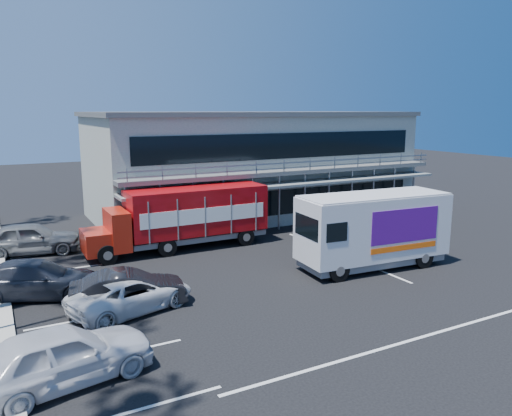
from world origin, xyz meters
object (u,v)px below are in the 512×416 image
red_truck (185,216)px  white_van (373,229)px  parked_car_a (61,356)px  parked_car_b (129,289)px

red_truck → white_van: bearing=-47.8°
red_truck → parked_car_a: size_ratio=1.98×
parked_car_a → parked_car_b: parked_car_a is taller
white_van → parked_car_b: white_van is taller
parked_car_a → parked_car_b: size_ratio=1.15×
red_truck → parked_car_b: (-4.82, -6.83, -1.10)m
red_truck → white_van: (6.67, -7.38, 0.07)m
parked_car_a → parked_car_b: 5.51m
parked_car_a → parked_car_b: (3.00, 4.62, -0.13)m
parked_car_a → white_van: bearing=-85.2°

